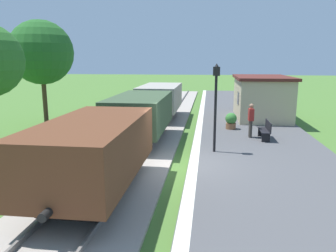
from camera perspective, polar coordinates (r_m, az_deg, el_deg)
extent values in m
plane|color=#47702D|center=(12.40, 2.64, -7.68)|extent=(160.00, 160.00, 0.00)
cube|color=#4C4C4F|center=(12.54, 17.51, -7.40)|extent=(6.00, 60.00, 0.25)
cube|color=silver|center=(12.29, 4.52, -6.62)|extent=(0.36, 60.00, 0.01)
cube|color=#9E9389|center=(12.78, -8.23, -6.91)|extent=(3.80, 60.00, 0.12)
cube|color=slate|center=(12.57, -5.06, -6.53)|extent=(0.07, 60.00, 0.14)
cube|color=slate|center=(12.94, -11.34, -6.18)|extent=(0.07, 60.00, 0.14)
cube|color=brown|center=(9.70, -12.99, -3.69)|extent=(2.50, 5.60, 1.60)
cube|color=black|center=(9.89, -12.82, -7.33)|extent=(2.10, 5.15, 0.50)
cylinder|color=black|center=(11.58, -9.76, -5.70)|extent=(1.56, 0.84, 0.84)
cylinder|color=black|center=(8.44, -16.96, -12.76)|extent=(1.56, 0.84, 0.84)
cylinder|color=black|center=(12.58, -8.28, -3.08)|extent=(0.20, 0.30, 0.20)
cylinder|color=black|center=(7.40, -20.81, -14.48)|extent=(0.20, 0.30, 0.20)
cube|color=#384C33|center=(15.92, -4.88, 2.48)|extent=(2.50, 5.60, 1.60)
cube|color=black|center=(16.03, -4.84, 0.18)|extent=(2.10, 5.15, 0.50)
cylinder|color=black|center=(17.81, -3.64, 0.52)|extent=(1.56, 0.84, 0.84)
cylinder|color=black|center=(14.38, -6.30, -2.19)|extent=(1.56, 0.84, 0.84)
cylinder|color=black|center=(18.88, -3.00, 1.94)|extent=(0.20, 0.30, 0.20)
cylinder|color=black|center=(13.23, -7.48, -2.32)|extent=(0.20, 0.30, 0.20)
cube|color=gray|center=(22.36, -1.37, 5.14)|extent=(2.50, 5.60, 1.60)
cube|color=black|center=(22.44, -1.36, 3.49)|extent=(2.10, 5.15, 0.50)
cylinder|color=black|center=(24.23, -0.73, 3.49)|extent=(1.56, 0.84, 0.84)
cylinder|color=black|center=(20.73, -2.09, 2.11)|extent=(1.56, 0.84, 0.84)
cylinder|color=black|center=(25.34, -0.37, 4.42)|extent=(0.20, 0.30, 0.20)
cylinder|color=black|center=(19.56, -2.64, 2.28)|extent=(0.20, 0.30, 0.20)
cube|color=tan|center=(22.60, 16.09, 4.68)|extent=(3.20, 5.50, 2.60)
cube|color=#51231E|center=(22.49, 16.29, 8.20)|extent=(3.50, 5.80, 0.18)
cube|color=black|center=(21.30, 12.26, 4.83)|extent=(0.03, 0.90, 0.80)
cube|color=black|center=(16.57, 16.55, -0.74)|extent=(0.42, 1.50, 0.04)
cube|color=black|center=(16.55, 17.24, 0.08)|extent=(0.04, 1.50, 0.45)
cube|color=black|center=(16.04, 16.84, -1.99)|extent=(0.38, 0.06, 0.42)
cube|color=black|center=(17.20, 16.19, -1.06)|extent=(0.38, 0.06, 0.42)
cylinder|color=#38332D|center=(16.70, 14.35, -0.56)|extent=(0.15, 0.15, 0.86)
cylinder|color=#38332D|center=(16.85, 14.26, -0.44)|extent=(0.15, 0.15, 0.86)
cube|color=maroon|center=(16.64, 14.43, 1.96)|extent=(0.26, 0.39, 0.60)
sphere|color=#936B51|center=(16.58, 14.50, 3.46)|extent=(0.22, 0.22, 0.22)
cylinder|color=brown|center=(18.64, 11.00, 0.02)|extent=(0.56, 0.56, 0.34)
sphere|color=#387A33|center=(18.56, 11.05, 1.31)|extent=(0.64, 0.64, 0.64)
cylinder|color=black|center=(13.63, 8.31, 2.01)|extent=(0.11, 0.11, 3.20)
cube|color=black|center=(13.45, 8.54, 9.51)|extent=(0.28, 0.28, 0.36)
sphere|color=#F2E5BF|center=(13.45, 8.54, 9.51)|extent=(0.20, 0.20, 0.20)
cone|color=black|center=(13.45, 8.57, 10.53)|extent=(0.20, 0.20, 0.16)
cylinder|color=#4C3823|center=(22.11, -20.85, 4.17)|extent=(0.28, 0.28, 3.05)
sphere|color=#235B23|center=(21.97, -21.42, 11.97)|extent=(3.94, 3.94, 3.94)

